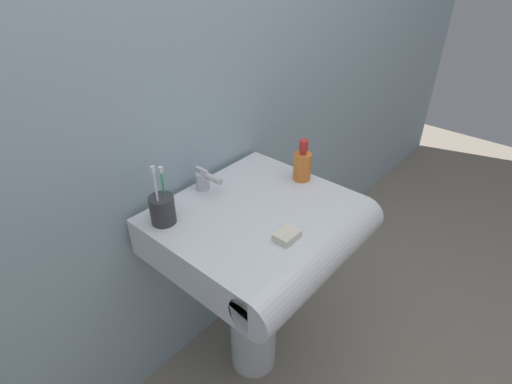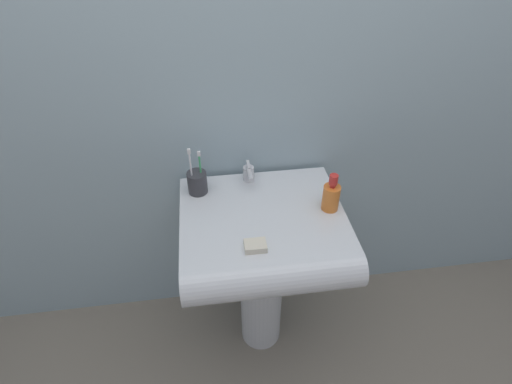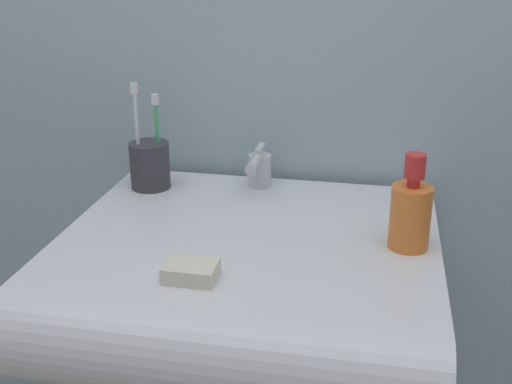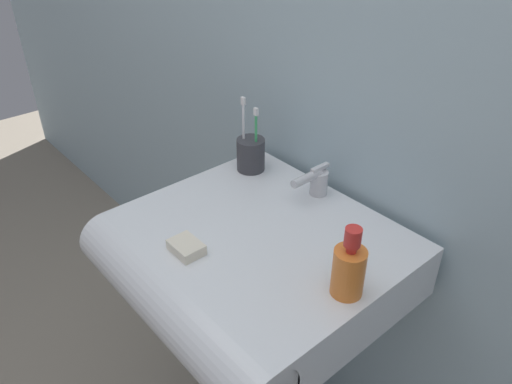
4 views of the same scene
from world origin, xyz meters
name	(u,v)px [view 3 (image 3 of 4)]	position (x,y,z in m)	size (l,w,h in m)	color
sink_basin	(245,281)	(0.00, -0.05, 0.74)	(0.61, 0.57, 0.13)	white
faucet	(259,168)	(-0.03, 0.20, 0.84)	(0.04, 0.12, 0.08)	silver
toothbrush_cup	(150,164)	(-0.23, 0.16, 0.85)	(0.08, 0.08, 0.21)	#38383D
soap_bottle	(411,213)	(0.25, -0.01, 0.86)	(0.06, 0.06, 0.15)	orange
bar_soap	(191,271)	(-0.05, -0.18, 0.81)	(0.07, 0.06, 0.02)	silver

